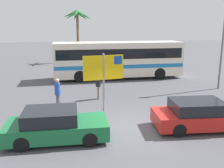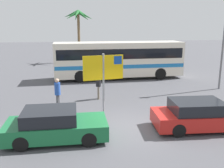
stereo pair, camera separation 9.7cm
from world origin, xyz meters
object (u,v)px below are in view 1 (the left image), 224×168
(bus_front_coach, at_px, (118,58))
(car_red, at_px, (201,115))
(ferry_sign, at_px, (104,70))
(car_green, at_px, (56,125))
(pedestrian_by_bus, at_px, (58,91))
(pedestrian_crossing_lot, at_px, (98,84))

(bus_front_coach, bearing_deg, car_red, -82.92)
(ferry_sign, relative_size, car_green, 0.77)
(bus_front_coach, xyz_separation_m, car_green, (-5.05, -11.62, -1.15))
(bus_front_coach, bearing_deg, car_green, -113.51)
(pedestrian_by_bus, bearing_deg, bus_front_coach, 75.00)
(car_red, xyz_separation_m, pedestrian_crossing_lot, (-4.00, 5.51, 0.37))
(bus_front_coach, xyz_separation_m, pedestrian_crossing_lot, (-2.56, -6.06, -0.78))
(pedestrian_by_bus, height_order, pedestrian_crossing_lot, pedestrian_by_bus)
(ferry_sign, bearing_deg, bus_front_coach, 65.20)
(bus_front_coach, height_order, pedestrian_crossing_lot, bus_front_coach)
(car_green, xyz_separation_m, pedestrian_by_bus, (0.01, 3.87, 0.42))
(bus_front_coach, relative_size, car_red, 2.45)
(pedestrian_by_bus, distance_m, pedestrian_crossing_lot, 3.00)
(car_green, xyz_separation_m, pedestrian_crossing_lot, (2.49, 5.56, 0.37))
(car_red, bearing_deg, car_green, -174.61)
(bus_front_coach, xyz_separation_m, car_red, (1.44, -11.57, -1.15))
(ferry_sign, distance_m, pedestrian_crossing_lot, 2.82)
(car_red, relative_size, car_green, 1.08)
(car_green, height_order, pedestrian_by_bus, pedestrian_by_bus)
(car_red, relative_size, pedestrian_by_bus, 2.54)
(bus_front_coach, height_order, ferry_sign, ferry_sign)
(pedestrian_crossing_lot, bearing_deg, car_red, 132.58)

